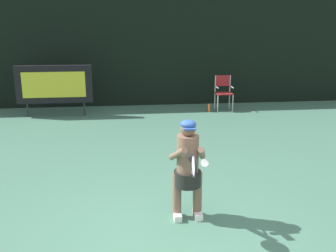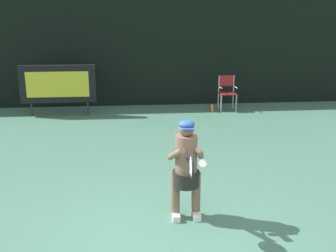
{
  "view_description": "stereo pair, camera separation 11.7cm",
  "coord_description": "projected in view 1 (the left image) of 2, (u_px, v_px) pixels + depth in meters",
  "views": [
    {
      "loc": [
        -0.52,
        -4.44,
        2.79
      ],
      "look_at": [
        0.21,
        1.88,
        1.05
      ],
      "focal_mm": 41.89,
      "sensor_mm": 36.0,
      "label": 1
    },
    {
      "loc": [
        -0.4,
        -4.46,
        2.79
      ],
      "look_at": [
        0.21,
        1.88,
        1.05
      ],
      "focal_mm": 41.89,
      "sensor_mm": 36.0,
      "label": 2
    }
  ],
  "objects": [
    {
      "name": "scoreboard",
      "position": [
        54.0,
        84.0,
        11.45
      ],
      "size": [
        2.2,
        0.21,
        1.5
      ],
      "color": "black",
      "rests_on": "ground"
    },
    {
      "name": "umpire_chair",
      "position": [
        224.0,
        90.0,
        12.35
      ],
      "size": [
        0.52,
        0.44,
        1.08
      ],
      "color": "#B7B7BC",
      "rests_on": "ground"
    },
    {
      "name": "backdrop_screen",
      "position": [
        138.0,
        50.0,
        12.72
      ],
      "size": [
        18.0,
        0.12,
        3.66
      ],
      "color": "black",
      "rests_on": "ground"
    },
    {
      "name": "ground",
      "position": [
        170.0,
        252.0,
        4.88
      ],
      "size": [
        18.0,
        22.0,
        0.03
      ],
      "color": "#406D59"
    },
    {
      "name": "water_bottle",
      "position": [
        209.0,
        108.0,
        12.16
      ],
      "size": [
        0.07,
        0.07,
        0.27
      ],
      "color": "orange",
      "rests_on": "ground"
    },
    {
      "name": "tennis_player",
      "position": [
        188.0,
        166.0,
        5.52
      ],
      "size": [
        0.53,
        0.61,
        1.46
      ],
      "color": "white",
      "rests_on": "ground"
    },
    {
      "name": "tennis_racket",
      "position": [
        193.0,
        165.0,
        4.95
      ],
      "size": [
        0.03,
        0.6,
        0.31
      ],
      "rotation": [
        0.0,
        0.0,
        -0.27
      ],
      "color": "black"
    }
  ]
}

